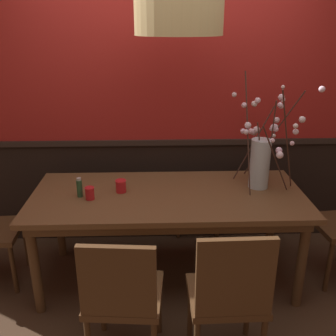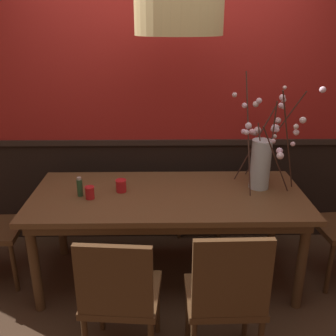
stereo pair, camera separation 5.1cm
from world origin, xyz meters
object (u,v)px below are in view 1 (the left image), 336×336
object	(u,v)px
vase_with_blossoms	(262,158)
condiment_bottle	(80,188)
chair_near_side_right	(229,293)
candle_holder_nearer_edge	(121,186)
dining_table	(168,203)
chair_far_side_right	(196,178)
pendant_lamp	(179,16)
candle_holder_nearer_center	(90,193)
chair_near_side_left	(122,294)

from	to	relation	value
vase_with_blossoms	condiment_bottle	world-z (taller)	vase_with_blossoms
chair_near_side_right	condiment_bottle	world-z (taller)	chair_near_side_right
chair_near_side_right	candle_holder_nearer_edge	bearing A→B (deg)	125.94
dining_table	chair_far_side_right	bearing A→B (deg)	70.78
dining_table	condiment_bottle	size ratio (longest dim) A/B	13.86
candle_holder_nearer_edge	pendant_lamp	distance (m)	1.28
dining_table	chair_far_side_right	world-z (taller)	chair_far_side_right
dining_table	condiment_bottle	xyz separation A→B (m)	(-0.66, -0.03, 0.15)
dining_table	vase_with_blossoms	size ratio (longest dim) A/B	2.34
chair_far_side_right	condiment_bottle	distance (m)	1.36
dining_table	chair_near_side_right	bearing A→B (deg)	-70.34
candle_holder_nearer_center	candle_holder_nearer_edge	distance (m)	0.25
candle_holder_nearer_edge	condiment_bottle	bearing A→B (deg)	-166.46
vase_with_blossoms	condiment_bottle	bearing A→B (deg)	-174.16
dining_table	chair_near_side_right	distance (m)	0.95
chair_far_side_right	dining_table	bearing A→B (deg)	-109.22
chair_near_side_left	pendant_lamp	size ratio (longest dim) A/B	1.19
condiment_bottle	pendant_lamp	bearing A→B (deg)	3.32
dining_table	chair_near_side_left	world-z (taller)	chair_near_side_left
chair_near_side_left	chair_far_side_right	distance (m)	1.82
condiment_bottle	candle_holder_nearer_edge	bearing A→B (deg)	13.54
dining_table	chair_near_side_right	world-z (taller)	chair_near_side_right
candle_holder_nearer_center	vase_with_blossoms	bearing A→B (deg)	8.37
chair_near_side_left	candle_holder_nearer_center	distance (m)	0.87
chair_near_side_left	condiment_bottle	world-z (taller)	chair_near_side_left
dining_table	vase_with_blossoms	bearing A→B (deg)	8.91
candle_holder_nearer_edge	condiment_bottle	world-z (taller)	condiment_bottle
vase_with_blossoms	condiment_bottle	size ratio (longest dim) A/B	5.94
chair_far_side_right	candle_holder_nearer_center	bearing A→B (deg)	-132.71
candle_holder_nearer_center	pendant_lamp	size ratio (longest dim) A/B	0.13
dining_table	pendant_lamp	distance (m)	1.34
candle_holder_nearer_center	condiment_bottle	distance (m)	0.10
candle_holder_nearer_edge	vase_with_blossoms	bearing A→B (deg)	3.67
chair_near_side_left	chair_near_side_right	xyz separation A→B (m)	(0.61, -0.04, 0.02)
vase_with_blossoms	pendant_lamp	world-z (taller)	pendant_lamp
vase_with_blossoms	candle_holder_nearer_center	world-z (taller)	vase_with_blossoms
condiment_bottle	chair_far_side_right	bearing A→B (deg)	43.22
condiment_bottle	chair_near_side_left	bearing A→B (deg)	-65.88
pendant_lamp	vase_with_blossoms	bearing A→B (deg)	8.61
candle_holder_nearer_edge	candle_holder_nearer_center	bearing A→B (deg)	-150.68
chair_far_side_right	vase_with_blossoms	world-z (taller)	vase_with_blossoms
candle_holder_nearer_edge	chair_far_side_right	bearing A→B (deg)	51.44
chair_near_side_right	pendant_lamp	distance (m)	1.75
dining_table	candle_holder_nearer_edge	distance (m)	0.38
chair_near_side_right	dining_table	bearing A→B (deg)	109.66
dining_table	chair_far_side_right	size ratio (longest dim) A/B	2.26
chair_near_side_left	chair_near_side_right	size ratio (longest dim) A/B	0.95
candle_holder_nearer_center	candle_holder_nearer_edge	size ratio (longest dim) A/B	0.99
candle_holder_nearer_center	dining_table	bearing A→B (deg)	7.69
chair_near_side_right	chair_far_side_right	xyz separation A→B (m)	(-0.01, 1.77, -0.02)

